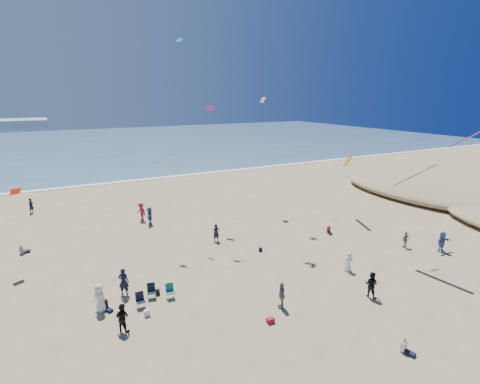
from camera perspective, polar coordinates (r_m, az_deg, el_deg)
ground at (r=20.87m, az=6.15°, el=-24.19°), size 220.00×220.00×0.00m
ocean at (r=109.45m, az=-23.33°, el=6.56°), size 220.00×100.00×0.06m
surf_line at (r=60.44m, az=-18.65°, el=1.37°), size 220.00×1.20×0.08m
standing_flyers at (r=31.66m, az=-2.58°, el=-8.01°), size 32.16×32.36×1.93m
seated_group at (r=26.52m, az=1.52°, el=-13.84°), size 27.09×28.09×0.84m
chair_cluster at (r=25.75m, az=-12.92°, el=-14.98°), size 2.63×1.46×1.00m
white_tote at (r=24.53m, az=-13.99°, el=-17.46°), size 0.35×0.20×0.40m
black_backpack at (r=26.61m, az=-12.49°, el=-14.68°), size 0.30×0.22×0.38m
cooler at (r=23.39m, az=4.68°, el=-18.92°), size 0.45×0.30×0.30m
navy_bag at (r=32.54m, az=3.14°, el=-8.75°), size 0.28×0.18×0.34m
kites_aloft at (r=32.06m, az=6.25°, el=16.46°), size 36.75×39.26×29.37m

